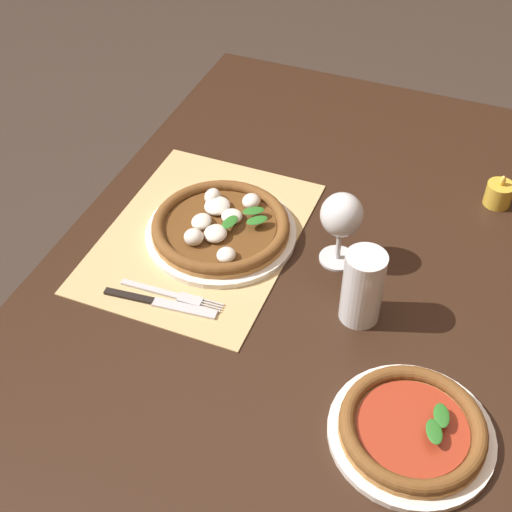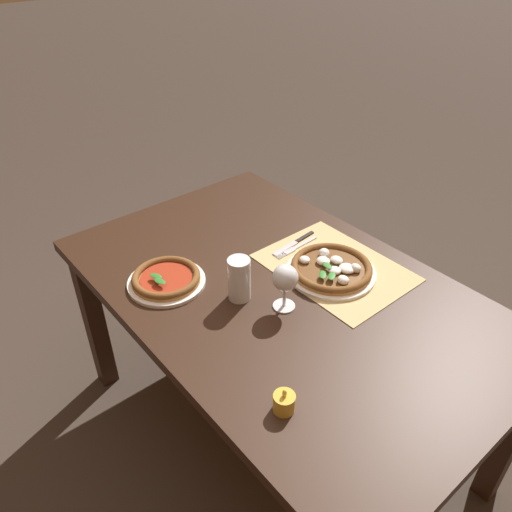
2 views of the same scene
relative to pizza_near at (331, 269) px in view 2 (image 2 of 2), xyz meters
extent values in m
plane|color=#382D26|center=(0.05, 0.18, -0.76)|extent=(24.00, 24.00, 0.00)
cube|color=black|center=(0.05, 0.18, -0.04)|extent=(1.49, 0.94, 0.04)
cube|color=black|center=(-0.63, -0.23, -0.41)|extent=(0.07, 0.07, 0.70)
cube|color=black|center=(0.74, -0.23, -0.41)|extent=(0.07, 0.07, 0.70)
cube|color=black|center=(0.74, 0.59, -0.41)|extent=(0.07, 0.07, 0.70)
cube|color=tan|center=(0.02, -0.04, -0.02)|extent=(0.49, 0.36, 0.00)
cylinder|color=silver|center=(0.00, 0.00, -0.01)|extent=(0.30, 0.30, 0.01)
cylinder|color=#B77F42|center=(0.00, 0.00, 0.00)|extent=(0.27, 0.27, 0.01)
torus|color=brown|center=(0.00, 0.00, 0.01)|extent=(0.27, 0.27, 0.02)
cylinder|color=brown|center=(0.00, 0.00, 0.00)|extent=(0.22, 0.22, 0.00)
ellipsoid|color=silver|center=(0.06, -0.03, 0.02)|extent=(0.04, 0.04, 0.03)
ellipsoid|color=silver|center=(-0.03, 0.01, 0.01)|extent=(0.04, 0.04, 0.02)
ellipsoid|color=silver|center=(-0.04, -0.03, 0.01)|extent=(0.06, 0.05, 0.02)
ellipsoid|color=silver|center=(0.01, -0.04, 0.01)|extent=(0.05, 0.04, 0.02)
ellipsoid|color=silver|center=(0.03, 0.01, 0.01)|extent=(0.05, 0.04, 0.02)
ellipsoid|color=silver|center=(-0.08, 0.03, 0.02)|extent=(0.04, 0.04, 0.03)
ellipsoid|color=silver|center=(-0.06, -0.05, 0.02)|extent=(0.04, 0.03, 0.03)
ellipsoid|color=silver|center=(0.08, 0.05, 0.01)|extent=(0.04, 0.04, 0.02)
ellipsoid|color=#286B23|center=(-0.05, 0.05, 0.02)|extent=(0.04, 0.05, 0.00)
ellipsoid|color=#286B23|center=(-0.02, 0.07, 0.02)|extent=(0.05, 0.05, 0.00)
ellipsoid|color=#286B23|center=(0.00, 0.02, 0.02)|extent=(0.05, 0.03, 0.00)
cylinder|color=silver|center=(0.31, 0.45, -0.02)|extent=(0.26, 0.26, 0.01)
cylinder|color=#B77F42|center=(0.31, 0.45, -0.01)|extent=(0.22, 0.22, 0.01)
torus|color=brown|center=(0.31, 0.45, 0.00)|extent=(0.22, 0.22, 0.02)
cylinder|color=maroon|center=(0.31, 0.45, 0.00)|extent=(0.17, 0.17, 0.00)
ellipsoid|color=#286B23|center=(0.32, 0.49, 0.02)|extent=(0.05, 0.04, 0.00)
ellipsoid|color=#286B23|center=(0.29, 0.49, 0.02)|extent=(0.05, 0.04, 0.00)
cylinder|color=silver|center=(-0.02, 0.24, -0.02)|extent=(0.07, 0.07, 0.00)
cylinder|color=silver|center=(-0.02, 0.24, 0.01)|extent=(0.01, 0.01, 0.06)
ellipsoid|color=silver|center=(-0.02, 0.24, 0.09)|extent=(0.08, 0.08, 0.08)
ellipsoid|color=#C17019|center=(-0.02, 0.24, 0.08)|extent=(0.07, 0.07, 0.05)
cylinder|color=silver|center=(0.10, 0.31, 0.05)|extent=(0.07, 0.07, 0.15)
cylinder|color=black|center=(0.10, 0.31, 0.03)|extent=(0.07, 0.07, 0.12)
cylinder|color=silver|center=(0.10, 0.31, 0.10)|extent=(0.07, 0.07, 0.02)
cube|color=#B7B7BC|center=(0.19, -0.06, -0.02)|extent=(0.02, 0.12, 0.00)
cube|color=#B7B7BC|center=(0.18, 0.02, -0.02)|extent=(0.02, 0.05, 0.00)
cylinder|color=#B7B7BC|center=(0.19, 0.06, -0.02)|extent=(0.00, 0.04, 0.00)
cylinder|color=#B7B7BC|center=(0.19, 0.06, -0.02)|extent=(0.00, 0.04, 0.00)
cylinder|color=#B7B7BC|center=(0.18, 0.06, -0.02)|extent=(0.00, 0.04, 0.00)
cylinder|color=#B7B7BC|center=(0.17, 0.06, -0.02)|extent=(0.00, 0.04, 0.00)
cube|color=black|center=(0.22, -0.09, -0.02)|extent=(0.02, 0.10, 0.01)
cube|color=#B7B7BC|center=(0.21, 0.02, -0.02)|extent=(0.03, 0.12, 0.00)
cylinder|color=gold|center=(-0.31, 0.50, 0.00)|extent=(0.06, 0.06, 0.05)
cylinder|color=silver|center=(-0.31, 0.50, -0.01)|extent=(0.04, 0.04, 0.03)
ellipsoid|color=#F9C64C|center=(-0.31, 0.50, 0.04)|extent=(0.01, 0.01, 0.02)
camera|label=1|loc=(0.95, 0.46, 0.93)|focal=50.00mm
camera|label=2|loc=(-0.87, 1.05, 1.00)|focal=35.00mm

